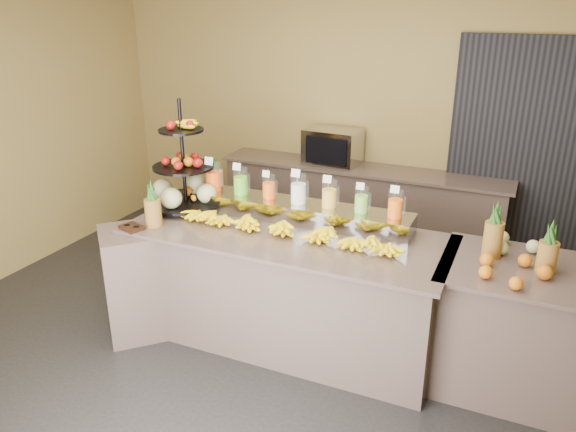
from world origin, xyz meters
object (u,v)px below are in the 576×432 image
Objects in this scene: fruit_stand at (189,182)px; condiment_caddy at (132,228)px; right_fruit_pile at (514,259)px; banana_heap at (285,226)px; pitcher_tray at (298,211)px; oven_warmer at (333,147)px.

fruit_stand is 5.19× the size of condiment_caddy.
condiment_caddy is 2.78m from right_fruit_pile.
banana_heap reaches higher than condiment_caddy.
oven_warmer is (-0.31, 1.67, 0.11)m from pitcher_tray.
banana_heap is at bearing 19.26° from condiment_caddy.
pitcher_tray is 1.31m from condiment_caddy.
pitcher_tray is 1.70m from oven_warmer.
banana_heap is 10.32× the size of condiment_caddy.
pitcher_tray is 1.01× the size of banana_heap.
right_fruit_pile is (2.59, -0.12, -0.15)m from fruit_stand.
banana_heap is 3.85× the size of right_fruit_pile.
oven_warmer is (-0.34, 1.98, 0.12)m from banana_heap.
condiment_caddy is (-1.13, -0.39, -0.05)m from banana_heap.
right_fruit_pile is (2.74, 0.47, 0.07)m from condiment_caddy.
pitcher_tray is 0.31m from banana_heap.
oven_warmer is at bearing 71.59° from condiment_caddy.
fruit_stand is at bearing 75.45° from condiment_caddy.
condiment_caddy is at bearing -105.14° from oven_warmer.
banana_heap is (0.03, -0.31, -0.01)m from pitcher_tray.
right_fruit_pile is at bearing 2.55° from banana_heap.
pitcher_tray is at bearing 9.96° from fruit_stand.
right_fruit_pile is (1.61, 0.07, 0.01)m from banana_heap.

